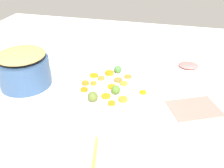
% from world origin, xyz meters
% --- Properties ---
extents(tabletop, '(2.40, 2.40, 0.02)m').
position_xyz_m(tabletop, '(0.00, 0.00, 0.01)').
color(tabletop, white).
rests_on(tabletop, ground).
extents(serving_bowl_carrots, '(0.29, 0.29, 0.11)m').
position_xyz_m(serving_bowl_carrots, '(0.01, -0.03, 0.07)').
color(serving_bowl_carrots, white).
rests_on(serving_bowl_carrots, tabletop).
extents(metal_pot, '(0.24, 0.24, 0.13)m').
position_xyz_m(metal_pot, '(0.45, -0.12, 0.09)').
color(metal_pot, '#314F7B').
rests_on(metal_pot, tabletop).
extents(stuffing_mound, '(0.22, 0.22, 0.04)m').
position_xyz_m(stuffing_mound, '(0.45, -0.12, 0.17)').
color(stuffing_mound, tan).
rests_on(stuffing_mound, metal_pot).
extents(carrot_slice_0, '(0.04, 0.04, 0.01)m').
position_xyz_m(carrot_slice_0, '(-0.03, -0.11, 0.13)').
color(carrot_slice_0, orange).
rests_on(carrot_slice_0, serving_bowl_carrots).
extents(carrot_slice_1, '(0.03, 0.03, 0.01)m').
position_xyz_m(carrot_slice_1, '(-0.11, -0.01, 0.13)').
color(carrot_slice_1, orange).
rests_on(carrot_slice_1, serving_bowl_carrots).
extents(carrot_slice_2, '(0.04, 0.04, 0.01)m').
position_xyz_m(carrot_slice_2, '(0.05, -0.12, 0.13)').
color(carrot_slice_2, orange).
rests_on(carrot_slice_2, serving_bowl_carrots).
extents(carrot_slice_3, '(0.04, 0.04, 0.01)m').
position_xyz_m(carrot_slice_3, '(0.11, 0.03, 0.13)').
color(carrot_slice_3, orange).
rests_on(carrot_slice_3, serving_bowl_carrots).
extents(carrot_slice_4, '(0.03, 0.03, 0.01)m').
position_xyz_m(carrot_slice_4, '(0.12, -0.02, 0.13)').
color(carrot_slice_4, orange).
rests_on(carrot_slice_4, serving_bowl_carrots).
extents(carrot_slice_5, '(0.05, 0.05, 0.01)m').
position_xyz_m(carrot_slice_5, '(0.01, -0.02, 0.13)').
color(carrot_slice_5, orange).
rests_on(carrot_slice_5, serving_bowl_carrots).
extents(carrot_slice_6, '(0.04, 0.04, 0.01)m').
position_xyz_m(carrot_slice_6, '(-0.03, -0.05, 0.13)').
color(carrot_slice_6, orange).
rests_on(carrot_slice_6, serving_bowl_carrots).
extents(carrot_slice_7, '(0.03, 0.03, 0.01)m').
position_xyz_m(carrot_slice_7, '(-0.01, 0.09, 0.13)').
color(carrot_slice_7, orange).
rests_on(carrot_slice_7, serving_bowl_carrots).
extents(carrot_slice_8, '(0.04, 0.04, 0.01)m').
position_xyz_m(carrot_slice_8, '(-0.05, 0.05, 0.13)').
color(carrot_slice_8, orange).
rests_on(carrot_slice_8, serving_bowl_carrots).
extents(carrot_slice_9, '(0.03, 0.03, 0.01)m').
position_xyz_m(carrot_slice_9, '(0.09, -0.02, 0.13)').
color(carrot_slice_9, orange).
rests_on(carrot_slice_9, serving_bowl_carrots).
extents(carrot_slice_10, '(0.04, 0.04, 0.01)m').
position_xyz_m(carrot_slice_10, '(0.11, -0.09, 0.13)').
color(carrot_slice_10, orange).
rests_on(carrot_slice_10, serving_bowl_carrots).
extents(carrot_slice_11, '(0.04, 0.04, 0.01)m').
position_xyz_m(carrot_slice_11, '(-0.00, -0.07, 0.13)').
color(carrot_slice_11, orange).
rests_on(carrot_slice_11, serving_bowl_carrots).
extents(carrot_slice_12, '(0.05, 0.05, 0.01)m').
position_xyz_m(carrot_slice_12, '(0.02, 0.05, 0.13)').
color(carrot_slice_12, orange).
rests_on(carrot_slice_12, serving_bowl_carrots).
extents(carrot_slice_13, '(0.04, 0.04, 0.01)m').
position_xyz_m(carrot_slice_13, '(0.07, -0.07, 0.13)').
color(carrot_slice_13, orange).
rests_on(carrot_slice_13, serving_bowl_carrots).
extents(brussels_sprout_0, '(0.03, 0.03, 0.03)m').
position_xyz_m(brussels_sprout_0, '(0.02, -0.14, 0.14)').
color(brussels_sprout_0, '#437E3A').
rests_on(brussels_sprout_0, serving_bowl_carrots).
extents(brussels_sprout_1, '(0.04, 0.04, 0.04)m').
position_xyz_m(brussels_sprout_1, '(0.05, 0.08, 0.15)').
color(brussels_sprout_1, '#5B6D2D').
rests_on(brussels_sprout_1, serving_bowl_carrots).
extents(brussels_sprout_2, '(0.03, 0.03, 0.03)m').
position_xyz_m(brussels_sprout_2, '(-0.01, 0.02, 0.14)').
color(brussels_sprout_2, '#507D2B').
rests_on(brussels_sprout_2, serving_bowl_carrots).
extents(ham_plate, '(0.22, 0.22, 0.01)m').
position_xyz_m(ham_plate, '(-0.29, -0.47, 0.03)').
color(ham_plate, white).
rests_on(ham_plate, tabletop).
extents(ham_slice_main, '(0.11, 0.10, 0.02)m').
position_xyz_m(ham_slice_main, '(-0.29, -0.46, 0.04)').
color(ham_slice_main, '#CD6A68').
rests_on(ham_slice_main, ham_plate).
extents(dish_towel, '(0.24, 0.21, 0.01)m').
position_xyz_m(dish_towel, '(-0.31, -0.11, 0.02)').
color(dish_towel, '#BA7268').
rests_on(dish_towel, tabletop).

